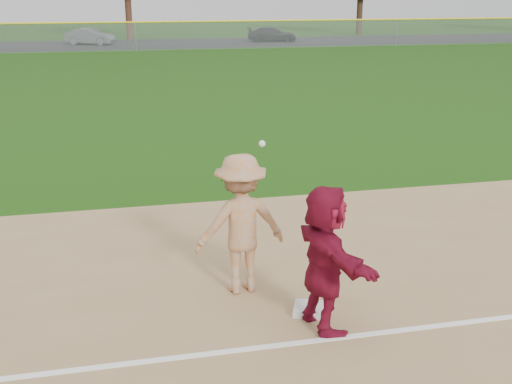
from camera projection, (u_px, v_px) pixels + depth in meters
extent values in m
plane|color=#1B460D|center=(280.00, 315.00, 8.78)|extent=(160.00, 160.00, 0.00)
cube|color=white|center=(297.00, 343.00, 8.03)|extent=(60.00, 0.10, 0.01)
cube|color=black|center=(133.00, 44.00, 51.52)|extent=(120.00, 10.00, 0.01)
cube|color=silver|center=(309.00, 309.00, 8.79)|extent=(0.54, 0.54, 0.09)
imported|color=maroon|center=(325.00, 258.00, 8.14)|extent=(0.83, 1.87, 1.94)
imported|color=#56595E|center=(90.00, 37.00, 50.74)|extent=(4.06, 2.72, 1.27)
imported|color=black|center=(272.00, 34.00, 53.70)|extent=(4.27, 2.11, 1.19)
imported|color=#9D9D9F|center=(241.00, 224.00, 9.17)|extent=(1.40, 0.91, 2.06)
sphere|color=white|center=(262.00, 144.00, 8.50)|extent=(0.09, 0.09, 0.09)
plane|color=#999EA0|center=(136.00, 37.00, 45.64)|extent=(110.00, 0.00, 110.00)
cylinder|color=yellow|center=(135.00, 22.00, 45.34)|extent=(110.00, 0.12, 0.12)
cylinder|color=gray|center=(136.00, 37.00, 45.64)|extent=(0.08, 0.08, 2.00)
cylinder|color=gray|center=(396.00, 33.00, 49.89)|extent=(0.08, 0.08, 2.00)
cylinder|color=#3E2316|center=(129.00, 15.00, 56.01)|extent=(0.56, 0.56, 4.10)
cylinder|color=#311E12|center=(359.00, 15.00, 61.96)|extent=(0.56, 0.56, 3.64)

